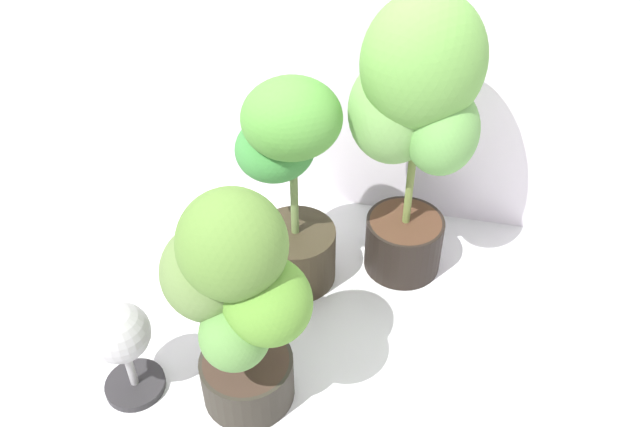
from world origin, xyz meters
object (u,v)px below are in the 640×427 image
at_px(potted_plant_back_left, 289,176).
at_px(floor_fan, 122,341).
at_px(potted_plant_front_left, 236,296).
at_px(potted_plant_back_center, 415,115).

bearing_deg(potted_plant_back_left, floor_fan, -121.28).
bearing_deg(potted_plant_front_left, potted_plant_back_left, 89.05).
bearing_deg(potted_plant_back_center, potted_plant_front_left, -119.81).
height_order(potted_plant_back_center, floor_fan, potted_plant_back_center).
xyz_separation_m(potted_plant_back_center, floor_fan, (-0.71, -0.71, -0.41)).
relative_size(potted_plant_back_center, potted_plant_front_left, 1.35).
relative_size(potted_plant_front_left, floor_fan, 2.20).
height_order(potted_plant_back_center, potted_plant_front_left, potted_plant_back_center).
bearing_deg(potted_plant_back_center, floor_fan, -135.30).
xyz_separation_m(potted_plant_back_left, floor_fan, (-0.35, -0.57, -0.22)).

